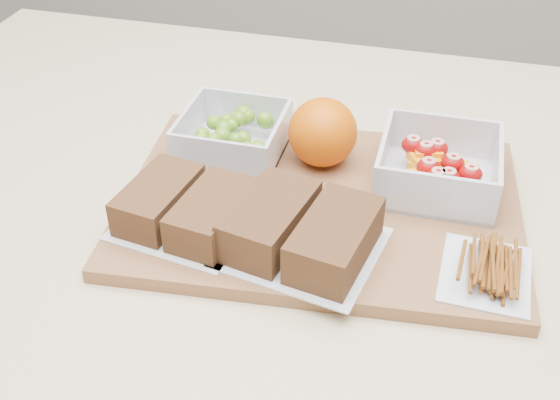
# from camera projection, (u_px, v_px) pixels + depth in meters

# --- Properties ---
(cutting_board) EXTENTS (0.44, 0.34, 0.02)m
(cutting_board) POSITION_uv_depth(u_px,v_px,m) (321.00, 205.00, 0.76)
(cutting_board) COLOR brown
(cutting_board) RESTS_ON counter
(grape_container) EXTENTS (0.12, 0.12, 0.05)m
(grape_container) POSITION_uv_depth(u_px,v_px,m) (235.00, 136.00, 0.82)
(grape_container) COLOR silver
(grape_container) RESTS_ON cutting_board
(fruit_container) EXTENTS (0.13, 0.13, 0.05)m
(fruit_container) POSITION_uv_depth(u_px,v_px,m) (437.00, 169.00, 0.76)
(fruit_container) COLOR silver
(fruit_container) RESTS_ON cutting_board
(orange) EXTENTS (0.08, 0.08, 0.08)m
(orange) POSITION_uv_depth(u_px,v_px,m) (323.00, 132.00, 0.79)
(orange) COLOR #D55805
(orange) RESTS_ON cutting_board
(sandwich_bag_left) EXTENTS (0.15, 0.14, 0.04)m
(sandwich_bag_left) POSITION_uv_depth(u_px,v_px,m) (185.00, 208.00, 0.71)
(sandwich_bag_left) COLOR silver
(sandwich_bag_left) RESTS_ON cutting_board
(sandwich_bag_center) EXTENTS (0.17, 0.15, 0.04)m
(sandwich_bag_center) POSITION_uv_depth(u_px,v_px,m) (302.00, 231.00, 0.67)
(sandwich_bag_center) COLOR silver
(sandwich_bag_center) RESTS_ON cutting_board
(pretzel_bag) EXTENTS (0.09, 0.10, 0.02)m
(pretzel_bag) POSITION_uv_depth(u_px,v_px,m) (487.00, 266.00, 0.65)
(pretzel_bag) COLOR silver
(pretzel_bag) RESTS_ON cutting_board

